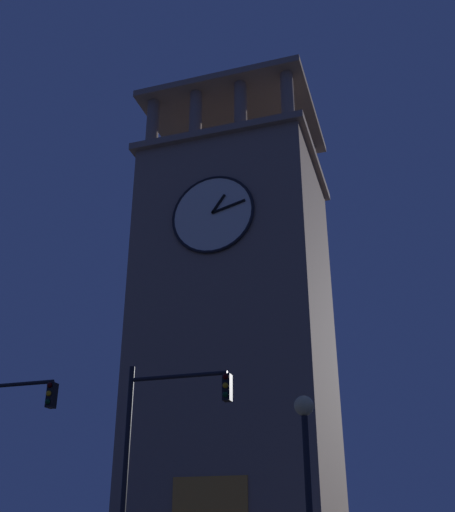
# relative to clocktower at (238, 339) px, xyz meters

# --- Properties ---
(clocktower) EXTENTS (9.56, 8.79, 26.86)m
(clocktower) POSITION_rel_clocktower_xyz_m (0.00, 0.00, 0.00)
(clocktower) COLOR gray
(clocktower) RESTS_ON ground_plane
(traffic_signal_near) EXTENTS (3.16, 0.41, 6.36)m
(traffic_signal_near) POSITION_rel_clocktower_xyz_m (-1.47, 12.83, -6.85)
(traffic_signal_near) COLOR black
(traffic_signal_near) RESTS_ON ground_plane
(street_lamp) EXTENTS (0.44, 0.44, 4.60)m
(street_lamp) POSITION_rel_clocktower_xyz_m (-6.16, 15.56, -7.76)
(street_lamp) COLOR black
(street_lamp) RESTS_ON ground_plane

